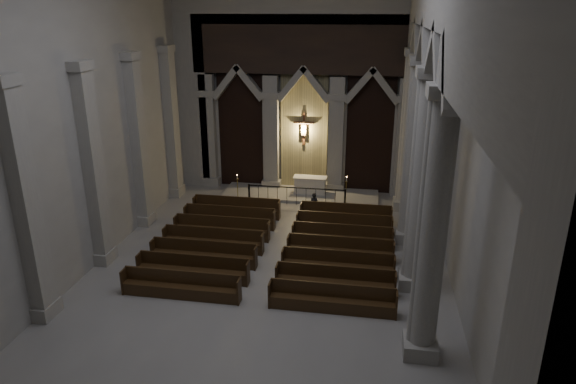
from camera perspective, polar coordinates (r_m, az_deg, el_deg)
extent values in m
plane|color=gray|center=(18.99, -3.28, -11.32)|extent=(24.00, 24.00, 0.00)
cube|color=#A4A19A|center=(28.33, 1.91, 12.09)|extent=(14.00, 0.10, 12.00)
cube|color=#A4A19A|center=(19.49, -24.31, 6.81)|extent=(0.10, 24.00, 12.00)
cube|color=#A4A19A|center=(16.60, 20.69, 5.27)|extent=(0.10, 24.00, 12.00)
cube|color=#A6A49B|center=(29.55, -8.79, 6.67)|extent=(0.80, 0.50, 6.40)
cube|color=#A6A49B|center=(30.35, -8.50, 1.24)|extent=(1.05, 0.70, 0.50)
cube|color=#A6A49B|center=(29.15, -9.02, 10.79)|extent=(1.00, 0.65, 0.35)
cube|color=#A6A49B|center=(28.65, -1.89, 6.48)|extent=(0.80, 0.50, 6.40)
cube|color=#A6A49B|center=(29.47, -1.82, 0.89)|extent=(1.05, 0.70, 0.50)
cube|color=#A6A49B|center=(28.23, -1.94, 10.73)|extent=(1.00, 0.65, 0.35)
cube|color=#A6A49B|center=(28.17, 5.35, 6.17)|extent=(0.80, 0.50, 6.40)
cube|color=#A6A49B|center=(29.01, 5.17, 0.50)|extent=(1.05, 0.70, 0.50)
cube|color=#A6A49B|center=(27.75, 5.50, 10.49)|extent=(1.00, 0.65, 0.35)
cube|color=#A6A49B|center=(28.16, 12.71, 5.76)|extent=(0.80, 0.50, 6.40)
cube|color=#A6A49B|center=(28.99, 12.28, 0.10)|extent=(1.05, 0.70, 0.50)
cube|color=#A6A49B|center=(27.73, 13.05, 10.07)|extent=(1.00, 0.65, 0.35)
cube|color=black|center=(29.31, -5.24, 7.31)|extent=(2.60, 0.15, 7.00)
cube|color=tan|center=(28.63, 1.81, 7.08)|extent=(2.60, 0.15, 7.00)
cube|color=black|center=(28.38, 9.08, 6.73)|extent=(2.60, 0.15, 7.00)
cube|color=black|center=(27.63, 1.81, 16.06)|extent=(12.00, 0.50, 3.00)
cube|color=#A6A49B|center=(29.55, -10.42, 9.15)|extent=(1.60, 0.50, 9.00)
cube|color=#A6A49B|center=(27.94, 14.56, 8.24)|extent=(1.60, 0.50, 9.00)
plane|color=#F4CF6D|center=(28.60, 1.80, 7.07)|extent=(1.50, 0.00, 1.50)
cube|color=#542F1D|center=(28.51, 1.78, 7.03)|extent=(0.13, 0.08, 1.80)
cube|color=#542F1D|center=(28.43, 1.78, 7.72)|extent=(1.10, 0.08, 0.13)
cube|color=tan|center=(28.46, 1.76, 6.91)|extent=(0.26, 0.10, 0.60)
sphere|color=tan|center=(28.38, 1.77, 7.69)|extent=(0.17, 0.17, 0.17)
cylinder|color=tan|center=(28.42, 1.24, 7.65)|extent=(0.45, 0.08, 0.08)
cylinder|color=tan|center=(28.35, 2.29, 7.61)|extent=(0.45, 0.08, 0.08)
cube|color=#A6A49B|center=(27.12, 12.64, -1.31)|extent=(1.00, 1.00, 0.50)
cylinder|color=#A6A49B|center=(26.04, 13.25, 6.41)|extent=(0.70, 0.70, 7.50)
cube|color=#A6A49B|center=(25.46, 13.95, 14.86)|extent=(0.95, 0.95, 0.35)
cube|color=#A6A49B|center=(23.43, 13.04, -4.80)|extent=(1.00, 1.00, 0.50)
cylinder|color=#A6A49B|center=(22.17, 13.79, 4.05)|extent=(0.70, 0.70, 7.50)
cube|color=#A6A49B|center=(21.48, 14.64, 13.98)|extent=(0.95, 0.95, 0.35)
cube|color=#A6A49B|center=(19.86, 13.61, -9.56)|extent=(1.00, 1.00, 0.50)
cylinder|color=#A6A49B|center=(18.35, 14.54, 0.71)|extent=(0.70, 0.70, 7.50)
cube|color=#A6A49B|center=(17.52, 15.64, 12.70)|extent=(0.95, 0.95, 0.35)
cube|color=#A6A49B|center=(16.49, 14.44, -16.33)|extent=(1.00, 1.00, 0.50)
cylinder|color=#A6A49B|center=(14.64, 15.69, -4.35)|extent=(0.70, 0.70, 7.50)
cube|color=#A6A49B|center=(13.58, 17.20, 10.66)|extent=(0.95, 0.95, 0.35)
cube|color=#A6A49B|center=(27.77, 13.14, 8.50)|extent=(0.55, 1.20, 9.20)
cube|color=#A6A49B|center=(29.02, -12.23, 0.13)|extent=(0.60, 1.00, 0.50)
cube|color=#A6A49B|center=(28.01, -12.79, 7.37)|extent=(0.50, 0.80, 7.50)
cube|color=#A6A49B|center=(27.47, -13.41, 15.22)|extent=(0.60, 1.00, 0.35)
cube|color=#A6A49B|center=(25.61, -15.44, -2.85)|extent=(0.60, 1.00, 0.50)
cube|color=#A6A49B|center=(24.46, -16.24, 5.29)|extent=(0.50, 0.80, 7.50)
cube|color=#A6A49B|center=(23.84, -17.15, 14.27)|extent=(0.60, 1.00, 0.35)
cube|color=#A6A49B|center=(22.39, -19.64, -6.70)|extent=(0.60, 1.00, 0.50)
cube|color=#A6A49B|center=(21.06, -20.80, 2.49)|extent=(0.50, 0.80, 7.50)
cube|color=#A6A49B|center=(20.34, -22.14, 12.89)|extent=(0.60, 1.00, 0.35)
cube|color=#A6A49B|center=(19.46, -25.27, -11.71)|extent=(0.60, 1.00, 0.50)
cube|color=#A6A49B|center=(17.92, -27.01, -1.35)|extent=(0.50, 0.80, 7.50)
cube|color=#A6A49B|center=(17.06, -29.03, 10.81)|extent=(0.60, 1.00, 0.35)
cube|color=#A6A49B|center=(28.40, 1.39, -0.22)|extent=(8.50, 2.60, 0.15)
cube|color=silver|center=(28.25, 2.46, 0.76)|extent=(1.68, 0.65, 0.89)
cube|color=silver|center=(28.10, 2.48, 1.66)|extent=(1.82, 0.73, 0.04)
cube|color=black|center=(26.70, 0.94, 0.48)|extent=(5.08, 0.05, 0.05)
cube|color=black|center=(27.32, -4.33, -0.14)|extent=(0.09, 0.09, 1.02)
cube|color=black|center=(26.62, 6.35, -0.75)|extent=(0.09, 0.09, 1.02)
cylinder|color=black|center=(27.22, -3.29, -0.26)|extent=(0.02, 0.02, 0.93)
cylinder|color=black|center=(27.12, -2.24, -0.32)|extent=(0.02, 0.02, 0.93)
cylinder|color=black|center=(27.02, -1.19, -0.38)|extent=(0.02, 0.02, 0.93)
cylinder|color=black|center=(26.94, -0.13, -0.44)|extent=(0.02, 0.02, 0.93)
cylinder|color=black|center=(26.86, 0.94, -0.51)|extent=(0.02, 0.02, 0.93)
cylinder|color=black|center=(26.80, 2.01, -0.57)|extent=(0.02, 0.02, 0.93)
cylinder|color=black|center=(26.74, 3.09, -0.63)|extent=(0.02, 0.02, 0.93)
cylinder|color=black|center=(26.69, 4.17, -0.69)|extent=(0.02, 0.02, 0.93)
cylinder|color=black|center=(26.66, 5.26, -0.75)|extent=(0.02, 0.02, 0.93)
cylinder|color=#A58D32|center=(27.80, -5.58, -0.88)|extent=(0.25, 0.25, 0.05)
cylinder|color=#A58D32|center=(27.59, -5.62, 0.28)|extent=(0.04, 0.04, 1.19)
cylinder|color=#A58D32|center=(27.40, -5.66, 1.45)|extent=(0.12, 0.12, 0.02)
cylinder|color=#ECE2C6|center=(27.37, -5.67, 1.66)|extent=(0.05, 0.05, 0.21)
sphere|color=#F39F55|center=(27.33, -5.68, 1.91)|extent=(0.05, 0.05, 0.05)
cylinder|color=#A58D32|center=(27.19, 6.40, -1.39)|extent=(0.27, 0.27, 0.06)
cylinder|color=#A58D32|center=(26.97, 6.45, -0.11)|extent=(0.04, 0.04, 1.28)
cylinder|color=#A58D32|center=(26.76, 6.51, 1.18)|extent=(0.13, 0.13, 0.02)
cylinder|color=#ECE2C6|center=(26.72, 6.52, 1.42)|extent=(0.05, 0.05, 0.22)
sphere|color=#F39F55|center=(26.68, 6.53, 1.69)|extent=(0.05, 0.05, 0.05)
cube|color=black|center=(25.63, -5.73, -2.23)|extent=(4.30, 0.41, 0.46)
cube|color=black|center=(25.62, -5.66, -1.06)|extent=(4.30, 0.07, 0.51)
cube|color=black|center=(26.17, -10.31, -1.44)|extent=(0.06, 0.46, 0.92)
cube|color=black|center=(25.09, -1.00, -2.06)|extent=(0.06, 0.46, 0.92)
cube|color=black|center=(24.83, 6.41, -3.00)|extent=(4.30, 0.41, 0.46)
cube|color=black|center=(24.82, 6.48, -1.79)|extent=(4.30, 0.07, 0.51)
cube|color=black|center=(24.92, 1.48, -2.21)|extent=(0.06, 0.46, 0.92)
cube|color=black|center=(24.74, 11.41, -2.79)|extent=(0.06, 0.46, 0.92)
cube|color=black|center=(24.49, -6.51, -3.34)|extent=(4.30, 0.41, 0.46)
cube|color=black|center=(24.48, -6.43, -2.11)|extent=(4.30, 0.07, 0.51)
cube|color=black|center=(25.05, -11.27, -2.49)|extent=(0.06, 0.46, 0.92)
cube|color=black|center=(23.92, -1.56, -3.19)|extent=(0.06, 0.46, 0.92)
cube|color=black|center=(23.65, 6.22, -4.19)|extent=(4.30, 0.41, 0.46)
cube|color=black|center=(23.64, 6.29, -2.92)|extent=(4.30, 0.07, 0.51)
cube|color=black|center=(23.75, 1.05, -3.36)|extent=(0.06, 0.46, 0.92)
cube|color=black|center=(23.56, 11.48, -3.97)|extent=(0.06, 0.46, 0.92)
cube|color=black|center=(23.37, -7.36, -4.55)|extent=(4.30, 0.41, 0.46)
cube|color=black|center=(23.34, -7.27, -3.27)|extent=(4.30, 0.07, 0.51)
cube|color=black|center=(23.96, -12.33, -3.63)|extent=(0.06, 0.46, 0.92)
cube|color=black|center=(22.77, -2.17, -4.43)|extent=(0.06, 0.46, 0.92)
cube|color=black|center=(22.49, 6.01, -5.51)|extent=(4.30, 0.41, 0.46)
cube|color=black|center=(22.46, 6.09, -4.17)|extent=(4.30, 0.07, 0.51)
cube|color=black|center=(22.59, 0.56, -4.62)|extent=(0.06, 0.46, 0.92)
cube|color=black|center=(22.39, 11.55, -5.28)|extent=(0.06, 0.46, 0.92)
cube|color=black|center=(22.26, -8.29, -5.89)|extent=(4.30, 0.41, 0.46)
cube|color=black|center=(22.22, -8.21, -4.54)|extent=(4.30, 0.07, 0.51)
cube|color=black|center=(22.88, -13.49, -4.88)|extent=(0.06, 0.46, 0.92)
cube|color=black|center=(21.64, -2.86, -5.80)|extent=(0.06, 0.46, 0.92)
cube|color=black|center=(21.34, 5.78, -6.96)|extent=(4.30, 0.41, 0.46)
cube|color=black|center=(21.30, 5.86, -5.56)|extent=(4.30, 0.07, 0.51)
cube|color=black|center=(21.45, 0.02, -6.02)|extent=(0.06, 0.46, 0.92)
cube|color=black|center=(21.24, 11.63, -6.73)|extent=(0.06, 0.46, 0.92)
cube|color=black|center=(21.17, -9.34, -7.36)|extent=(4.30, 0.41, 0.46)
cube|color=black|center=(21.12, -9.24, -5.95)|extent=(4.30, 0.07, 0.51)
cube|color=black|center=(21.82, -14.76, -6.25)|extent=(0.06, 0.46, 0.92)
cube|color=black|center=(20.52, -3.62, -7.32)|extent=(0.06, 0.46, 0.92)
cube|color=black|center=(20.20, 5.51, -8.58)|extent=(4.30, 0.41, 0.46)
cube|color=black|center=(20.15, 5.60, -7.10)|extent=(4.30, 0.07, 0.51)
cube|color=black|center=(20.32, -0.58, -7.57)|extent=(0.06, 0.46, 0.92)
cube|color=black|center=(20.10, 11.73, -8.35)|extent=(0.06, 0.46, 0.92)
cube|color=black|center=(20.11, -10.49, -8.98)|extent=(4.30, 0.41, 0.46)
cube|color=black|center=(20.05, -10.40, -7.50)|extent=(4.30, 0.07, 0.51)
cube|color=black|center=(20.80, -16.18, -7.75)|extent=(0.06, 0.46, 0.92)
cube|color=black|center=(19.42, -4.48, -9.02)|extent=(0.06, 0.46, 0.92)
cube|color=black|center=(19.08, 5.22, -10.39)|extent=(4.30, 0.41, 0.46)
cube|color=black|center=(19.02, 5.31, -8.83)|extent=(4.30, 0.07, 0.51)
cube|color=black|center=(19.21, -1.25, -9.31)|extent=(0.06, 0.46, 0.92)
cube|color=black|center=(18.97, 11.83, -10.16)|extent=(0.06, 0.46, 0.92)
cube|color=black|center=(19.08, -11.79, -10.78)|extent=(4.30, 0.41, 0.46)
cube|color=black|center=(18.99, -11.69, -9.23)|extent=(4.30, 0.07, 0.51)
cube|color=black|center=(19.80, -17.74, -9.40)|extent=(0.06, 0.46, 0.92)
cube|color=black|center=(18.34, -5.44, -10.91)|extent=(0.06, 0.46, 0.92)
cube|color=black|center=(17.99, 4.88, -12.43)|extent=(4.30, 0.41, 0.46)
cube|color=black|center=(17.90, 4.98, -10.78)|extent=(4.30, 0.07, 0.51)
cube|color=black|center=(18.12, -2.02, -11.25)|extent=(0.06, 0.46, 0.92)
cube|color=black|center=(17.87, 11.95, -12.20)|extent=(0.06, 0.46, 0.92)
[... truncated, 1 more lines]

